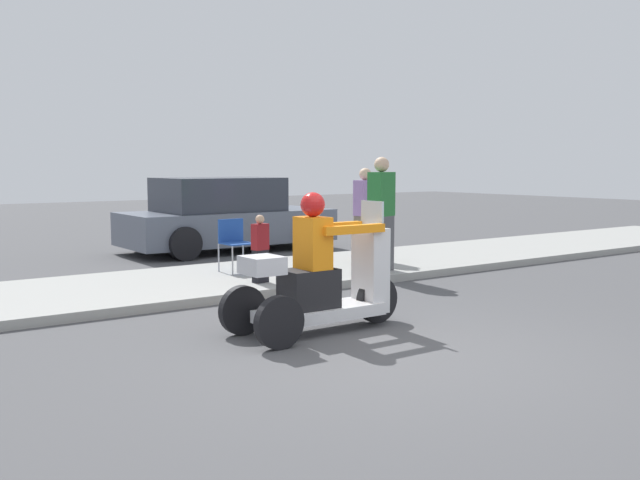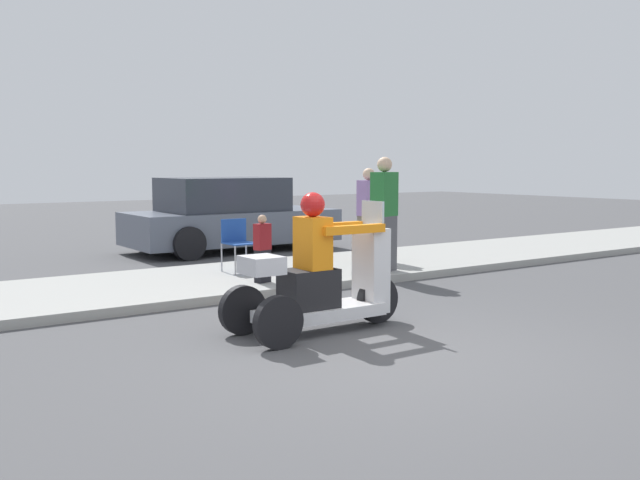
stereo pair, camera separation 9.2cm
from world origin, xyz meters
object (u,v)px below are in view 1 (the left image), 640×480
spectator_end_of_line (260,250)px  spectator_mid_group (365,216)px  parked_car_lot_right (225,217)px  motorcycle_trike (322,282)px  spectator_far_back (381,216)px  folding_chair_set_back (235,239)px

spectator_end_of_line → spectator_mid_group: bearing=20.8°
spectator_mid_group → parked_car_lot_right: 3.60m
motorcycle_trike → spectator_end_of_line: 2.64m
spectator_far_back → spectator_mid_group: bearing=61.9°
motorcycle_trike → spectator_end_of_line: size_ratio=2.14×
spectator_far_back → spectator_end_of_line: size_ratio=1.85×
spectator_mid_group → folding_chair_set_back: size_ratio=1.97×
folding_chair_set_back → parked_car_lot_right: parked_car_lot_right is taller
parked_car_lot_right → folding_chair_set_back: bearing=-115.5°
spectator_end_of_line → spectator_mid_group: 2.96m
spectator_far_back → spectator_mid_group: spectator_far_back is taller
spectator_end_of_line → folding_chair_set_back: bearing=79.1°
motorcycle_trike → folding_chair_set_back: 3.82m
motorcycle_trike → parked_car_lot_right: (2.57, 7.05, 0.18)m
folding_chair_set_back → spectator_mid_group: bearing=-2.6°
spectator_far_back → folding_chair_set_back: size_ratio=2.18×
spectator_mid_group → spectator_end_of_line: bearing=-159.2°
spectator_far_back → parked_car_lot_right: 4.66m
spectator_far_back → parked_car_lot_right: spectator_far_back is taller
parked_car_lot_right → spectator_end_of_line: bearing=-112.0°
motorcycle_trike → spectator_mid_group: spectator_mid_group is taller
spectator_end_of_line → parked_car_lot_right: parked_car_lot_right is taller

